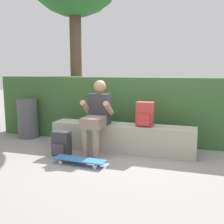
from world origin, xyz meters
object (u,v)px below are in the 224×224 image
at_px(skateboard_near_person, 80,160).
at_px(backpack_on_bench, 145,115).
at_px(trash_bin, 28,118).
at_px(person_skater, 97,114).
at_px(backpack_on_ground, 61,144).
at_px(bench_main, 122,138).

xyz_separation_m(skateboard_near_person, backpack_on_bench, (0.80, 0.84, 0.58)).
height_order(skateboard_near_person, trash_bin, trash_bin).
xyz_separation_m(person_skater, backpack_on_ground, (-0.50, -0.33, -0.47)).
bearing_deg(skateboard_near_person, person_skater, 86.96).
distance_m(bench_main, skateboard_near_person, 0.96).
bearing_deg(person_skater, trash_bin, 163.54).
bearing_deg(backpack_on_ground, skateboard_near_person, -33.61).
height_order(skateboard_near_person, backpack_on_ground, backpack_on_ground).
bearing_deg(skateboard_near_person, backpack_on_ground, 146.39).
bearing_deg(trash_bin, backpack_on_bench, -7.05).
height_order(bench_main, backpack_on_bench, backpack_on_bench).
relative_size(backpack_on_bench, trash_bin, 0.49).
xyz_separation_m(skateboard_near_person, trash_bin, (-1.68, 1.15, 0.33)).
relative_size(skateboard_near_person, backpack_on_ground, 2.02).
bearing_deg(person_skater, skateboard_near_person, -93.04).
relative_size(bench_main, skateboard_near_person, 3.04).
bearing_deg(skateboard_near_person, bench_main, 64.23).
bearing_deg(backpack_on_ground, backpack_on_bench, 22.76).
relative_size(bench_main, trash_bin, 3.04).
xyz_separation_m(bench_main, skateboard_near_person, (-0.41, -0.85, -0.16)).
bearing_deg(backpack_on_bench, skateboard_near_person, -133.66).
height_order(person_skater, backpack_on_ground, person_skater).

